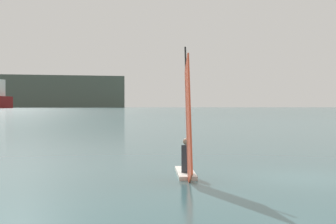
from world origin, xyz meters
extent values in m
plane|color=#386066|center=(0.00, 0.00, 0.00)|extent=(4000.00, 4000.00, 0.00)
cube|color=white|center=(-2.92, 2.45, 0.06)|extent=(1.68, 2.74, 0.12)
cylinder|color=black|center=(-3.23, 1.77, 2.24)|extent=(0.79, 1.63, 4.26)
cube|color=#E54C2D|center=(-3.47, 1.25, 1.94)|extent=(1.19, 2.53, 4.16)
cylinder|color=black|center=(-3.17, 1.91, 1.19)|extent=(0.62, 1.28, 0.04)
cylinder|color=#2D2D33|center=(-3.07, 2.13, 0.58)|extent=(0.46, 0.50, 0.94)
sphere|color=tan|center=(-3.07, 2.13, 1.15)|extent=(0.22, 0.22, 0.22)
camera|label=1|loc=(-10.82, -11.95, 2.34)|focal=51.54mm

